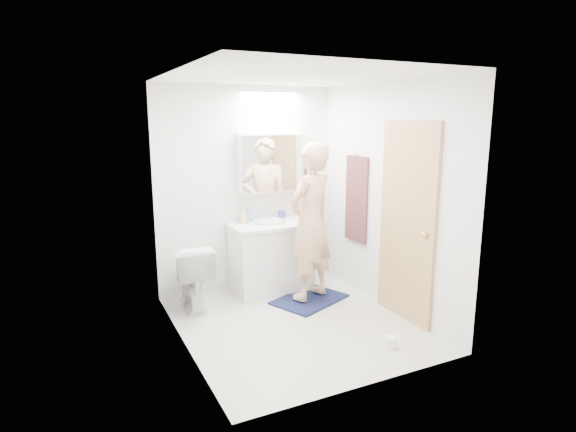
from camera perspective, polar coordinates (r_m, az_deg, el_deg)
floor at (r=4.84m, az=0.79°, el=-12.86°), size 2.50×2.50×0.00m
ceiling at (r=4.42m, az=0.88°, el=16.72°), size 2.50×2.50×0.00m
wall_back at (r=5.61m, az=-4.95°, el=3.32°), size 2.50×0.00×2.50m
wall_front at (r=3.44m, az=10.28°, el=-2.18°), size 2.50×0.00×2.50m
wall_left at (r=4.11m, az=-12.99°, el=-0.01°), size 0.00×2.50×2.50m
wall_right at (r=5.06m, az=12.01°, el=2.20°), size 0.00×2.50×2.50m
vanity_cabinet at (r=5.59m, az=-2.10°, el=-5.18°), size 0.90×0.55×0.78m
countertop at (r=5.49m, az=-2.13°, el=-1.08°), size 0.95×0.58×0.04m
sink_basin at (r=5.51m, az=-2.26°, el=-0.67°), size 0.36×0.36×0.03m
faucet at (r=5.66m, az=-3.04°, el=0.35°), size 0.02×0.02×0.16m
medicine_cabinet at (r=5.62m, az=-1.86°, el=6.45°), size 0.88×0.14×0.70m
mirror_panel at (r=5.55m, az=-1.53°, el=6.39°), size 0.84×0.01×0.66m
toilet at (r=5.19m, az=-11.59°, el=-7.09°), size 0.46×0.74×0.72m
bath_rug at (r=5.40m, az=2.63°, el=-10.08°), size 0.95×0.82×0.02m
person at (r=5.13m, az=2.73°, el=-0.70°), size 0.74×0.63×1.73m
door at (r=4.82m, az=14.27°, el=-0.79°), size 0.04×0.80×2.00m
door_knob at (r=4.59m, az=16.26°, el=-2.17°), size 0.06×0.06×0.06m
towel at (r=5.51m, az=8.28°, el=2.03°), size 0.02×0.42×1.00m
towel_hook at (r=5.44m, az=8.33°, el=7.43°), size 0.07×0.02×0.02m
soap_bottle_a at (r=5.49m, az=-5.44°, el=0.19°), size 0.11×0.11×0.20m
soap_bottle_b at (r=5.55m, az=-4.84°, el=0.21°), size 0.12×0.12×0.18m
toothbrush_cup at (r=5.71m, az=-0.73°, el=0.12°), size 0.14×0.14×0.10m
toilet_paper_roll at (r=4.46m, az=12.36°, el=-14.71°), size 0.11×0.11×0.10m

